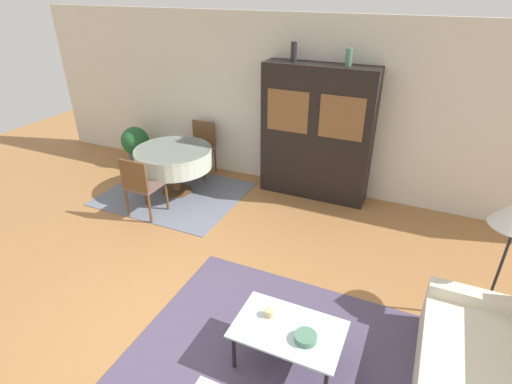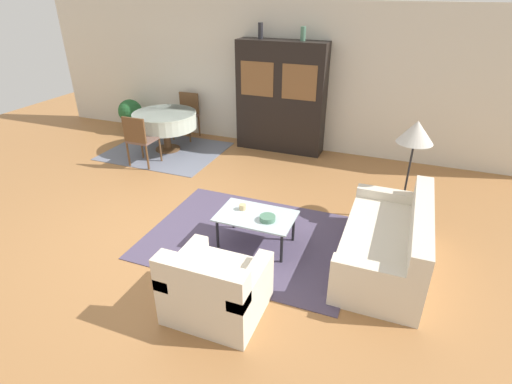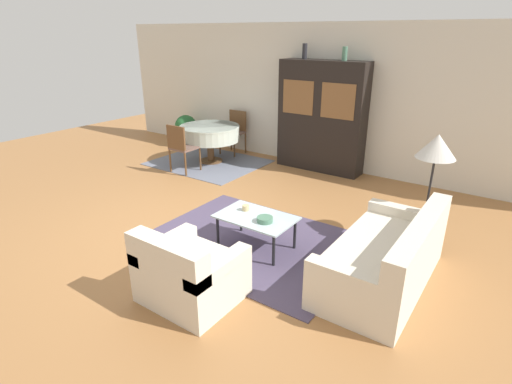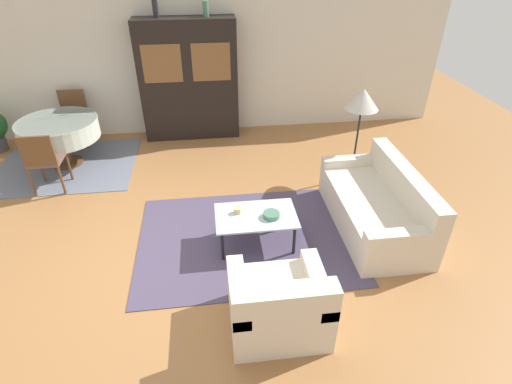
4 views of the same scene
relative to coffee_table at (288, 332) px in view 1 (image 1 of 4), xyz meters
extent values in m
plane|color=#9E6B3D|center=(-1.09, -0.11, -0.39)|extent=(14.00, 14.00, 0.00)
cube|color=beige|center=(-1.09, 3.52, 0.96)|extent=(10.00, 0.06, 2.70)
cube|color=#4C425B|center=(-0.11, 0.10, -0.38)|extent=(2.65, 1.99, 0.01)
cube|color=slate|center=(-2.81, 2.30, -0.38)|extent=(2.16, 1.78, 0.01)
cube|color=beige|center=(1.52, 0.99, 0.12)|extent=(0.90, 0.16, 0.12)
cylinder|color=black|center=(-0.42, -0.24, -0.18)|extent=(0.04, 0.04, 0.40)
cylinder|color=black|center=(-0.42, 0.24, -0.18)|extent=(0.04, 0.04, 0.40)
cylinder|color=black|center=(0.42, 0.24, -0.18)|extent=(0.04, 0.04, 0.40)
cube|color=silver|center=(0.00, 0.00, 0.03)|extent=(0.95, 0.61, 0.02)
cube|color=black|center=(-0.76, 3.25, 0.64)|extent=(1.67, 0.43, 2.06)
cube|color=brown|center=(-1.17, 3.04, 1.00)|extent=(0.64, 0.01, 0.62)
cube|color=brown|center=(-0.36, 3.04, 1.00)|extent=(0.64, 0.01, 0.62)
cylinder|color=brown|center=(-2.81, 2.38, -0.36)|extent=(0.48, 0.48, 0.03)
cylinder|color=brown|center=(-2.81, 2.38, -0.15)|extent=(0.14, 0.14, 0.45)
cylinder|color=beige|center=(-2.81, 2.38, 0.22)|extent=(1.20, 1.20, 0.30)
cylinder|color=beige|center=(-2.81, 2.38, 0.36)|extent=(1.21, 1.21, 0.03)
cylinder|color=brown|center=(-3.01, 1.84, -0.16)|extent=(0.04, 0.04, 0.44)
cylinder|color=brown|center=(-2.61, 1.84, -0.16)|extent=(0.04, 0.04, 0.44)
cylinder|color=brown|center=(-3.01, 1.44, -0.16)|extent=(0.04, 0.04, 0.44)
cylinder|color=brown|center=(-2.61, 1.44, -0.16)|extent=(0.04, 0.04, 0.44)
cube|color=brown|center=(-2.81, 1.64, 0.09)|extent=(0.44, 0.44, 0.04)
cube|color=brown|center=(-2.81, 1.44, 0.32)|extent=(0.44, 0.04, 0.44)
cylinder|color=brown|center=(-2.61, 2.92, -0.16)|extent=(0.04, 0.04, 0.44)
cylinder|color=brown|center=(-3.01, 2.92, -0.16)|extent=(0.04, 0.04, 0.44)
cylinder|color=brown|center=(-2.61, 3.32, -0.16)|extent=(0.04, 0.04, 0.44)
cylinder|color=brown|center=(-3.01, 3.32, -0.16)|extent=(0.04, 0.04, 0.44)
cube|color=brown|center=(-2.81, 3.12, 0.09)|extent=(0.44, 0.44, 0.04)
cube|color=brown|center=(-2.81, 3.32, 0.32)|extent=(0.44, 0.04, 0.44)
cylinder|color=black|center=(1.66, 1.36, -0.37)|extent=(0.28, 0.28, 0.02)
cylinder|color=black|center=(1.66, 1.36, 0.20)|extent=(0.03, 0.03, 1.12)
cylinder|color=tan|center=(-0.21, 0.07, 0.08)|extent=(0.09, 0.09, 0.07)
cylinder|color=#4C7A60|center=(0.17, -0.06, 0.07)|extent=(0.19, 0.19, 0.06)
cylinder|color=#232328|center=(-1.18, 3.25, 1.81)|extent=(0.09, 0.09, 0.27)
cylinder|color=#4C7A60|center=(-0.40, 3.25, 1.79)|extent=(0.09, 0.09, 0.23)
cylinder|color=#4C4C51|center=(-4.13, 3.03, -0.26)|extent=(0.30, 0.30, 0.25)
sphere|color=#235B2D|center=(-4.13, 3.03, 0.08)|extent=(0.51, 0.51, 0.51)
camera|label=1|loc=(0.77, -2.39, 2.71)|focal=28.00mm
camera|label=2|loc=(1.52, -3.90, 2.56)|focal=28.00mm
camera|label=3|loc=(2.53, -3.62, 2.14)|focal=28.00mm
camera|label=4|loc=(-0.47, -3.72, 2.81)|focal=28.00mm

